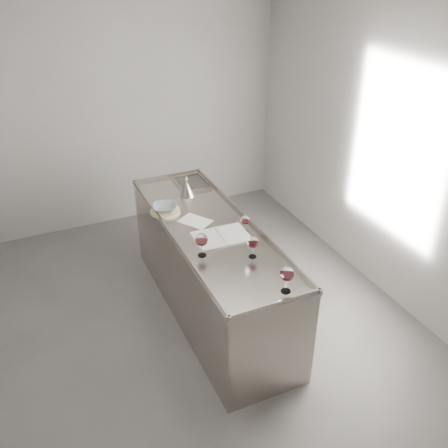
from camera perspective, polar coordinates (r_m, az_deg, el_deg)
name	(u,v)px	position (r m, az deg, el deg)	size (l,w,h in m)	color
room_shell	(165,207)	(3.85, -6.79, 1.90)	(4.54, 5.04, 2.84)	#575552
counter	(211,270)	(4.72, -1.50, -5.33)	(0.77, 2.42, 0.97)	#9B938B
wine_glass_left	(202,240)	(4.01, -2.57, -1.87)	(0.10, 0.10, 0.20)	white
wine_glass_middle	(287,274)	(3.63, 7.21, -5.75)	(0.11, 0.11, 0.21)	white
wine_glass_right	(253,243)	(4.00, 3.32, -2.16)	(0.09, 0.09, 0.19)	white
wine_glass_small	(245,221)	(4.35, 2.43, 0.38)	(0.08, 0.08, 0.16)	white
notebook	(221,236)	(4.32, -0.29, -1.43)	(0.48, 0.34, 0.02)	silver
loose_paper_top	(195,221)	(4.57, -3.31, 0.34)	(0.20, 0.28, 0.00)	white
trivet	(165,211)	(4.75, -6.73, 1.48)	(0.28, 0.28, 0.02)	#D2C688
ceramic_bowl	(165,208)	(4.73, -6.76, 1.88)	(0.23, 0.23, 0.06)	#85979B
wine_funnel	(187,189)	(5.00, -4.30, 3.96)	(0.16, 0.16, 0.23)	#9B948A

